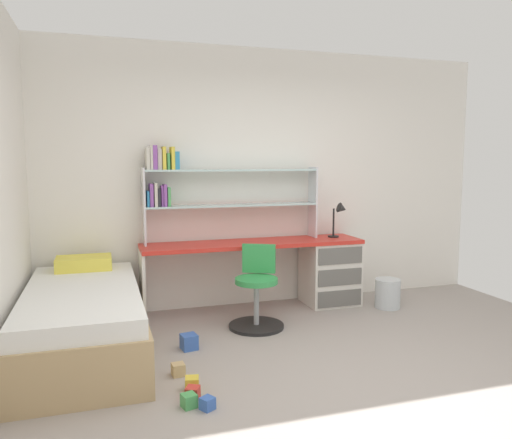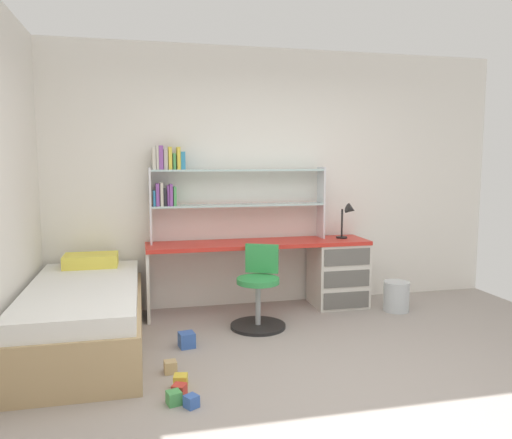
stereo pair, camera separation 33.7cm
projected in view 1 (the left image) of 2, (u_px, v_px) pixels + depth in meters
The scene contains 14 objects.
ground_plane at pixel (349, 392), 3.39m from camera, with size 5.46×5.48×0.02m, color #9E938C.
room_shell at pixel (158, 184), 3.97m from camera, with size 5.46×5.48×2.75m.
desk at pixel (309, 268), 5.37m from camera, with size 2.31×0.51×0.73m.
bookshelf_hutch at pixel (204, 185), 5.06m from camera, with size 1.84×0.22×0.98m.
desk_lamp at pixel (340, 214), 5.41m from camera, with size 0.20×0.17×0.38m.
swivel_chair at pixel (257, 296), 4.67m from camera, with size 0.52×0.52×0.77m.
bed_platform at pixel (83, 321), 4.02m from camera, with size 0.93×1.97×0.67m.
waste_bin at pixel (388, 293), 5.29m from camera, with size 0.27×0.27×0.31m, color silver.
toy_block_natural_0 at pixel (178, 370), 3.63m from camera, with size 0.09×0.09×0.09m, color tan.
toy_block_yellow_1 at pixel (192, 384), 3.39m from camera, with size 0.09×0.09×0.09m, color gold.
toy_block_green_2 at pixel (189, 401), 3.16m from camera, with size 0.09×0.09×0.09m, color #479E51.
toy_block_blue_3 at pixel (189, 342), 4.13m from camera, with size 0.13×0.13×0.13m, color #3860B7.
toy_block_red_4 at pixel (193, 393), 3.26m from camera, with size 0.08×0.08×0.08m, color red.
toy_block_blue_5 at pixel (207, 403), 3.13m from camera, with size 0.08×0.08×0.08m, color #3860B7.
Camera 1 is at (-1.58, -2.89, 1.56)m, focal length 34.86 mm.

